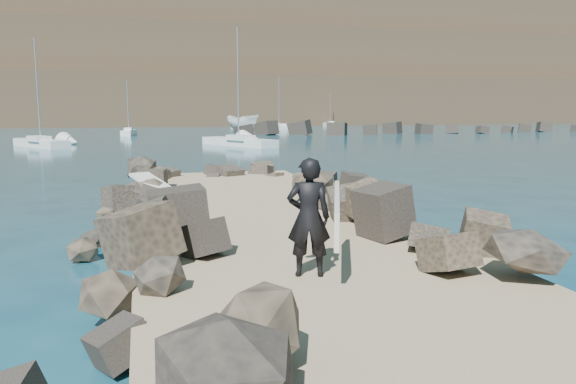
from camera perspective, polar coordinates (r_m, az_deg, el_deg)
The scene contains 14 objects.
ground at distance 12.41m, azimuth -1.19°, elevation -6.21°, with size 800.00×800.00×0.00m, color #0F384C.
jetty at distance 10.47m, azimuth 1.41°, elevation -7.29°, with size 6.00×26.00×0.60m, color #8C7759.
riprap_left at distance 10.51m, azimuth -14.85°, elevation -6.38°, with size 2.60×22.00×1.00m, color black.
riprap_right at distance 11.96m, azimuth 14.23°, elevation -4.56°, with size 2.60×22.00×1.00m, color black.
breakwater_secondary at distance 76.70m, azimuth 14.84°, elevation 6.23°, with size 52.00×4.00×1.20m, color black.
headland at distance 172.63m, azimuth -10.76°, elevation 12.53°, with size 360.00×140.00×32.00m, color #2D4919.
surfboard_resting at distance 14.86m, azimuth -13.03°, elevation 0.08°, with size 0.57×2.26×0.08m, color silver.
boat_imported at distance 87.05m, azimuth -4.59°, elevation 7.09°, with size 2.31×6.15×2.37m, color white.
surfer_with_board at distance 8.52m, azimuth 2.52°, elevation -2.52°, with size 1.24×2.15×1.82m.
sailboat_b at distance 70.59m, azimuth -15.87°, elevation 5.82°, with size 1.88×5.47×6.65m.
sailboat_c at distance 48.85m, azimuth -5.01°, elevation 5.10°, with size 5.54×8.45×10.13m.
sailboat_f at distance 104.45m, azimuth 4.29°, elevation 6.85°, with size 1.19×4.88×6.09m.
sailboat_d at distance 87.99m, azimuth -0.91°, elevation 6.58°, with size 3.58×6.93×8.24m.
sailboat_a at distance 51.32m, azimuth -23.82°, elevation 4.58°, with size 5.36×7.32×9.07m.
Camera 1 is at (-2.82, -11.67, 3.13)m, focal length 35.00 mm.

